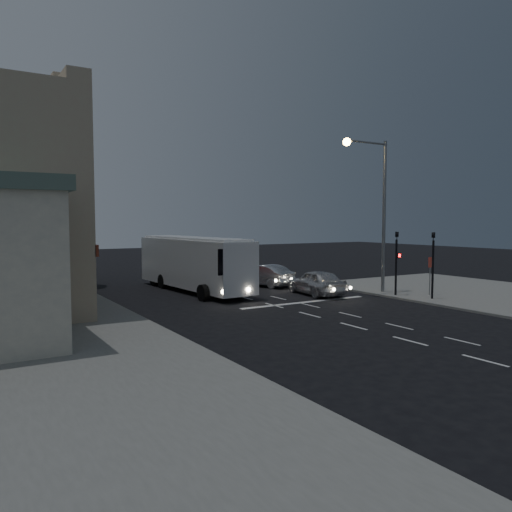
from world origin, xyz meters
TOP-DOWN VIEW (x-y plane):
  - ground at (0.00, 0.00)m, footprint 120.00×120.00m
  - road_markings at (1.29, 3.31)m, footprint 8.00×30.55m
  - tour_bus at (-1.38, 9.08)m, footprint 2.98×11.14m
  - car_suv at (4.19, 3.80)m, footprint 2.30×4.64m
  - car_sedan_a at (3.72, 8.87)m, footprint 2.50×4.64m
  - car_sedan_b at (4.52, 14.53)m, footprint 2.84×5.42m
  - traffic_signal_main at (7.60, 0.78)m, footprint 0.25×0.35m
  - traffic_signal_side at (8.30, -1.20)m, footprint 0.18×0.15m
  - regulatory_sign at (9.30, -0.24)m, footprint 0.45×0.12m
  - streetlight at (7.34, 2.20)m, footprint 3.32×0.44m
  - street_tree at (-8.21, 15.02)m, footprint 4.00×4.00m

SIDE VIEW (x-z plane):
  - ground at x=0.00m, z-range 0.00..0.00m
  - road_markings at x=1.29m, z-range 0.00..0.01m
  - car_sedan_a at x=3.72m, z-range 0.00..1.45m
  - car_sedan_b at x=4.52m, z-range 0.00..1.50m
  - car_suv at x=4.19m, z-range 0.00..1.52m
  - regulatory_sign at x=9.30m, z-range 0.50..2.70m
  - tour_bus at x=-1.38m, z-range 0.14..3.52m
  - traffic_signal_main at x=7.60m, z-range 0.37..4.47m
  - traffic_signal_side at x=8.30m, z-range 0.37..4.47m
  - street_tree at x=-8.21m, z-range 1.40..7.60m
  - streetlight at x=7.34m, z-range 1.23..10.23m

